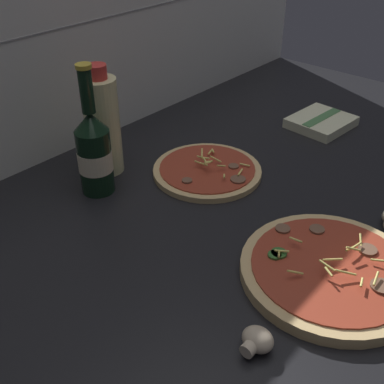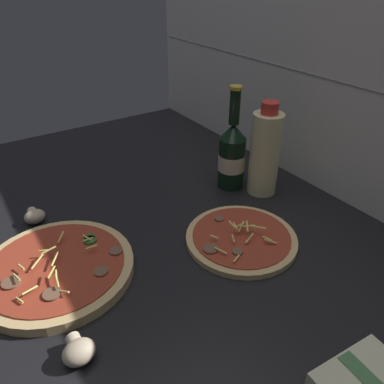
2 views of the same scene
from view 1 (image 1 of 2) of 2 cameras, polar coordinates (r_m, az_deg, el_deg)
name	(u,v)px [view 1 (image 1 of 2)]	position (r cm, az deg, el deg)	size (l,w,h in cm)	color
counter_slab	(256,206)	(96.69, 7.55, -1.65)	(160.00, 90.00, 2.50)	black
tile_backsplash	(93,20)	(113.57, -11.63, 19.37)	(160.00, 1.13, 60.00)	silver
pizza_near	(330,271)	(80.69, 16.05, -9.00)	(28.71, 28.71, 4.67)	tan
pizza_far	(207,170)	(103.57, 1.83, 2.57)	(23.31, 23.31, 4.34)	tan
beer_bottle	(94,151)	(95.80, -11.54, 4.81)	(6.80, 6.80, 26.28)	black
oil_bottle	(102,125)	(102.04, -10.56, 7.86)	(7.33, 7.33, 23.42)	beige
mushroom_right	(257,340)	(68.16, 7.68, -17.05)	(4.78, 4.56, 3.19)	beige
dish_towel	(321,122)	(128.30, 15.05, 8.02)	(15.94, 14.18, 2.56)	beige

